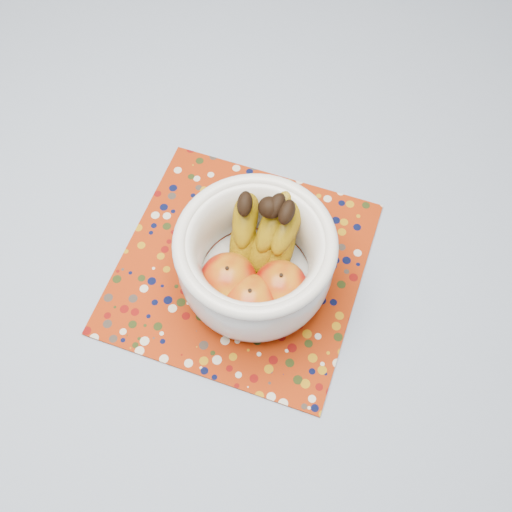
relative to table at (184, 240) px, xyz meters
name	(u,v)px	position (x,y,z in m)	size (l,w,h in m)	color
table	(184,240)	(0.00, 0.00, 0.00)	(1.20, 1.20, 0.75)	brown
tablecloth	(178,214)	(0.00, 0.00, 0.08)	(1.32, 1.32, 0.01)	#647BA7
placemat	(241,267)	(0.12, -0.07, 0.09)	(0.34, 0.34, 0.00)	#972808
fruit_bowl	(259,256)	(0.14, -0.09, 0.16)	(0.21, 0.22, 0.15)	white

